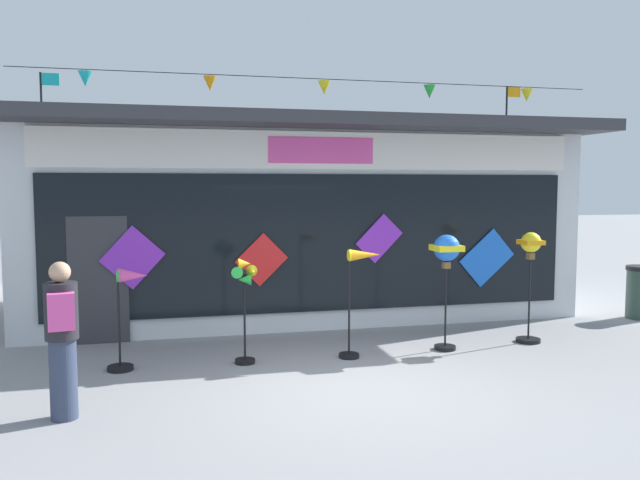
{
  "coord_description": "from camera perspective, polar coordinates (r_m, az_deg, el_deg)",
  "views": [
    {
      "loc": [
        -2.21,
        -7.35,
        2.46
      ],
      "look_at": [
        0.2,
        2.71,
        1.58
      ],
      "focal_mm": 35.66,
      "sensor_mm": 36.0,
      "label": 1
    }
  ],
  "objects": [
    {
      "name": "ground_plane",
      "position": [
        8.06,
        3.18,
        -12.94
      ],
      "size": [
        80.0,
        80.0,
        0.0
      ],
      "primitive_type": "plane",
      "color": "gray"
    },
    {
      "name": "kite_shop_building",
      "position": [
        12.84,
        -2.28,
        2.03
      ],
      "size": [
        10.31,
        5.45,
        4.63
      ],
      "color": "silver",
      "rests_on": "ground_plane"
    },
    {
      "name": "wind_spinner_far_left",
      "position": [
        8.89,
        -16.85,
        -5.68
      ],
      "size": [
        0.58,
        0.35,
        1.37
      ],
      "color": "black",
      "rests_on": "ground_plane"
    },
    {
      "name": "wind_spinner_left",
      "position": [
        8.83,
        -6.79,
        -4.71
      ],
      "size": [
        0.38,
        0.28,
        1.48
      ],
      "color": "black",
      "rests_on": "ground_plane"
    },
    {
      "name": "wind_spinner_center_left",
      "position": [
        9.12,
        3.56,
        -3.83
      ],
      "size": [
        0.61,
        0.29,
        1.57
      ],
      "color": "black",
      "rests_on": "ground_plane"
    },
    {
      "name": "wind_spinner_center_right",
      "position": [
        9.67,
        11.28,
        -1.46
      ],
      "size": [
        0.41,
        0.41,
        1.74
      ],
      "color": "black",
      "rests_on": "ground_plane"
    },
    {
      "name": "wind_spinner_right",
      "position": [
        10.48,
        18.36,
        -1.81
      ],
      "size": [
        0.38,
        0.38,
        1.75
      ],
      "color": "black",
      "rests_on": "ground_plane"
    },
    {
      "name": "person_near_camera",
      "position": [
        7.25,
        -22.14,
        -8.05
      ],
      "size": [
        0.34,
        0.47,
        1.68
      ],
      "rotation": [
        0.0,
        0.0,
        3.3
      ],
      "color": "#333D56",
      "rests_on": "ground_plane"
    },
    {
      "name": "trash_bin",
      "position": [
        13.27,
        26.78,
        -4.18
      ],
      "size": [
        0.52,
        0.52,
        0.99
      ],
      "color": "#2D4238",
      "rests_on": "ground_plane"
    }
  ]
}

